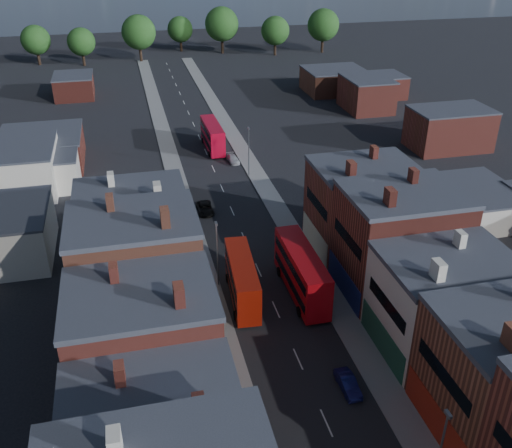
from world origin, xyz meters
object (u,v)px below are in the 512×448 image
car_3 (233,159)px  bus_2 (213,135)px  bus_1 (302,271)px  ped_1 (214,351)px  bus_0 (242,279)px  ped_3 (331,308)px  car_2 (205,208)px  car_1 (348,384)px

car_3 → bus_2: bearing=104.0°
bus_1 → ped_1: bearing=-143.2°
bus_0 → ped_3: bearing=-27.9°
car_3 → car_2: bearing=-117.5°
bus_0 → car_1: (6.22, -15.58, -1.94)m
bus_2 → car_2: bearing=-103.0°
car_2 → ped_1: bearing=-97.2°
bus_1 → ped_3: size_ratio=6.71×
bus_2 → car_1: bearing=-89.3°
bus_0 → bus_1: bearing=0.0°
bus_2 → ped_3: bus_2 is taller
car_2 → ped_3: ped_3 is taller
bus_2 → car_3: 7.61m
bus_2 → ped_3: bearing=-86.6°
bus_0 → car_3: bearing=84.3°
ped_3 → bus_1: bearing=28.6°
bus_1 → car_2: bearing=108.1°
car_3 → ped_1: bearing=-107.6°
car_1 → car_3: 54.95m
car_1 → car_3: size_ratio=0.95×
bus_0 → car_2: bus_0 is taller
bus_1 → car_1: bearing=-91.5°
bus_0 → car_3: (6.88, 39.37, -1.98)m
car_2 → car_3: size_ratio=1.14×
car_2 → bus_0: bearing=-88.1°
bus_1 → car_1: bus_1 is taller
bus_0 → car_3: 40.01m
bus_0 → car_2: bearing=96.1°
bus_0 → ped_1: size_ratio=6.69×
car_1 → car_2: 37.93m
ped_3 → bus_2: bearing=12.2°
car_1 → ped_3: 10.55m
bus_2 → car_3: bearing=-72.6°
car_2 → ped_3: size_ratio=2.49×
bus_0 → car_1: bus_0 is taller
car_1 → ped_1: ped_1 is taller
ped_1 → ped_3: 13.49m
car_1 → ped_3: (2.16, 10.31, 0.41)m
bus_2 → ped_1: (-9.20, -55.22, -1.63)m
car_2 → ped_1: size_ratio=2.74×
bus_1 → bus_2: bus_1 is taller
car_2 → bus_1: bearing=-71.7°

